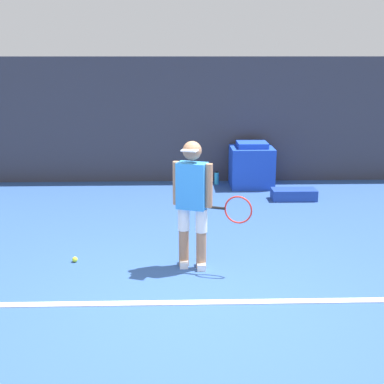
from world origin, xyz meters
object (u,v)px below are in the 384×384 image
covered_chair (251,165)px  water_bottle (217,178)px  tennis_player (194,200)px  equipment_bag (294,194)px  tennis_ball (75,259)px

covered_chair → water_bottle: (-0.65, 0.15, -0.29)m
tennis_player → equipment_bag: tennis_player is taller
equipment_bag → water_bottle: 1.73m
tennis_player → water_bottle: tennis_player is taller
tennis_ball → equipment_bag: (3.32, 2.79, 0.06)m
tennis_player → water_bottle: size_ratio=5.98×
tennis_player → tennis_ball: tennis_player is taller
tennis_ball → water_bottle: size_ratio=0.27×
equipment_bag → tennis_ball: bearing=-139.9°
water_bottle → tennis_player: bearing=-98.0°
covered_chair → water_bottle: 0.73m
tennis_player → tennis_ball: 1.68m
tennis_player → water_bottle: (0.58, 4.15, -0.72)m
tennis_ball → equipment_bag: 4.33m
tennis_ball → tennis_player: bearing=-7.7°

